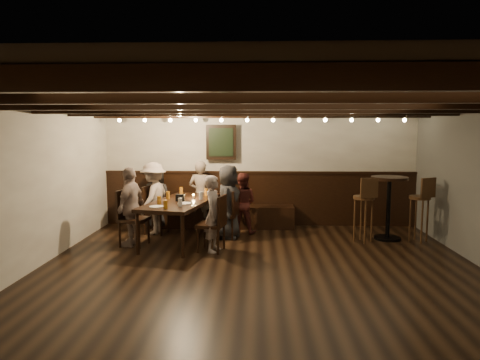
{
  "coord_description": "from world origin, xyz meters",
  "views": [
    {
      "loc": [
        -0.04,
        -5.45,
        2.01
      ],
      "look_at": [
        -0.32,
        1.3,
        1.21
      ],
      "focal_mm": 32.0,
      "sensor_mm": 36.0,
      "label": 1
    }
  ],
  "objects_px": {
    "chair_right_far": "(212,234)",
    "bar_stool_left": "(363,218)",
    "person_left_near": "(154,198)",
    "high_top_table": "(389,198)",
    "person_bench_right": "(242,203)",
    "chair_left_near": "(156,219)",
    "bar_stool_right": "(419,218)",
    "chair_left_far": "(133,229)",
    "person_bench_centre": "(201,195)",
    "chair_right_near": "(227,223)",
    "person_left_far": "(131,206)",
    "person_right_far": "(214,214)",
    "person_right_near": "(228,202)",
    "dining_table": "(181,204)",
    "person_bench_left": "(157,197)"
  },
  "relations": [
    {
      "from": "bar_stool_left",
      "to": "person_left_near",
      "type": "bearing_deg",
      "value": 157.58
    },
    {
      "from": "dining_table",
      "to": "bar_stool_left",
      "type": "relative_size",
      "value": 1.81
    },
    {
      "from": "person_bench_left",
      "to": "person_left_near",
      "type": "bearing_deg",
      "value": 108.43
    },
    {
      "from": "bar_stool_right",
      "to": "dining_table",
      "type": "bearing_deg",
      "value": 155.62
    },
    {
      "from": "chair_right_far",
      "to": "high_top_table",
      "type": "height_order",
      "value": "high_top_table"
    },
    {
      "from": "person_left_far",
      "to": "bar_stool_right",
      "type": "height_order",
      "value": "person_left_far"
    },
    {
      "from": "person_left_far",
      "to": "person_right_near",
      "type": "height_order",
      "value": "person_left_far"
    },
    {
      "from": "person_bench_centre",
      "to": "person_left_near",
      "type": "distance_m",
      "value": 0.96
    },
    {
      "from": "dining_table",
      "to": "chair_right_near",
      "type": "xyz_separation_m",
      "value": [
        0.79,
        0.3,
        -0.41
      ]
    },
    {
      "from": "person_left_near",
      "to": "high_top_table",
      "type": "xyz_separation_m",
      "value": [
        4.4,
        -0.28,
        0.07
      ]
    },
    {
      "from": "chair_right_near",
      "to": "person_bench_right",
      "type": "distance_m",
      "value": 0.58
    },
    {
      "from": "dining_table",
      "to": "bar_stool_left",
      "type": "distance_m",
      "value": 3.27
    },
    {
      "from": "person_bench_right",
      "to": "high_top_table",
      "type": "height_order",
      "value": "person_bench_right"
    },
    {
      "from": "chair_right_near",
      "to": "person_bench_right",
      "type": "relative_size",
      "value": 0.76
    },
    {
      "from": "person_bench_right",
      "to": "person_left_near",
      "type": "xyz_separation_m",
      "value": [
        -1.71,
        -0.11,
        0.11
      ]
    },
    {
      "from": "person_bench_centre",
      "to": "person_right_near",
      "type": "height_order",
      "value": "person_bench_centre"
    },
    {
      "from": "person_bench_centre",
      "to": "person_bench_right",
      "type": "height_order",
      "value": "person_bench_centre"
    },
    {
      "from": "person_right_far",
      "to": "person_left_near",
      "type": "bearing_deg",
      "value": 59.04
    },
    {
      "from": "chair_right_far",
      "to": "person_bench_centre",
      "type": "relative_size",
      "value": 0.67
    },
    {
      "from": "chair_right_near",
      "to": "person_left_near",
      "type": "distance_m",
      "value": 1.53
    },
    {
      "from": "person_bench_centre",
      "to": "high_top_table",
      "type": "height_order",
      "value": "person_bench_centre"
    },
    {
      "from": "dining_table",
      "to": "person_right_far",
      "type": "bearing_deg",
      "value": -30.96
    },
    {
      "from": "person_bench_right",
      "to": "bar_stool_right",
      "type": "xyz_separation_m",
      "value": [
        3.2,
        -0.55,
        -0.15
      ]
    },
    {
      "from": "chair_left_far",
      "to": "person_bench_centre",
      "type": "xyz_separation_m",
      "value": [
        1.01,
        1.32,
        0.4
      ]
    },
    {
      "from": "chair_left_far",
      "to": "bar_stool_left",
      "type": "xyz_separation_m",
      "value": [
        4.05,
        0.4,
        0.14
      ]
    },
    {
      "from": "person_bench_left",
      "to": "person_right_far",
      "type": "distance_m",
      "value": 2.13
    },
    {
      "from": "chair_left_near",
      "to": "chair_right_far",
      "type": "relative_size",
      "value": 0.99
    },
    {
      "from": "person_bench_centre",
      "to": "chair_left_near",
      "type": "bearing_deg",
      "value": 39.83
    },
    {
      "from": "bar_stool_right",
      "to": "chair_right_near",
      "type": "bearing_deg",
      "value": 151.19
    },
    {
      "from": "person_right_near",
      "to": "chair_right_near",
      "type": "bearing_deg",
      "value": 90.0
    },
    {
      "from": "person_bench_centre",
      "to": "person_right_near",
      "type": "distance_m",
      "value": 0.96
    },
    {
      "from": "person_left_far",
      "to": "high_top_table",
      "type": "relative_size",
      "value": 1.18
    },
    {
      "from": "person_left_near",
      "to": "bar_stool_right",
      "type": "xyz_separation_m",
      "value": [
        4.9,
        -0.44,
        -0.26
      ]
    },
    {
      "from": "chair_right_near",
      "to": "person_right_near",
      "type": "xyz_separation_m",
      "value": [
        0.03,
        -0.01,
        0.41
      ]
    },
    {
      "from": "chair_right_far",
      "to": "bar_stool_left",
      "type": "relative_size",
      "value": 0.79
    },
    {
      "from": "chair_right_far",
      "to": "person_right_far",
      "type": "relative_size",
      "value": 0.74
    },
    {
      "from": "person_left_near",
      "to": "person_right_far",
      "type": "height_order",
      "value": "person_left_near"
    },
    {
      "from": "chair_left_far",
      "to": "person_right_near",
      "type": "relative_size",
      "value": 0.72
    },
    {
      "from": "chair_left_far",
      "to": "chair_right_near",
      "type": "relative_size",
      "value": 1.08
    },
    {
      "from": "person_bench_left",
      "to": "high_top_table",
      "type": "relative_size",
      "value": 1.09
    },
    {
      "from": "person_bench_left",
      "to": "bar_stool_left",
      "type": "relative_size",
      "value": 1.08
    },
    {
      "from": "chair_right_near",
      "to": "person_right_near",
      "type": "distance_m",
      "value": 0.41
    },
    {
      "from": "person_bench_left",
      "to": "chair_left_near",
      "type": "bearing_deg",
      "value": 111.86
    },
    {
      "from": "chair_left_near",
      "to": "bar_stool_right",
      "type": "xyz_separation_m",
      "value": [
        4.87,
        -0.43,
        0.16
      ]
    },
    {
      "from": "dining_table",
      "to": "chair_left_near",
      "type": "distance_m",
      "value": 0.94
    },
    {
      "from": "person_left_near",
      "to": "person_left_far",
      "type": "bearing_deg",
      "value": 0.0
    },
    {
      "from": "person_bench_left",
      "to": "person_left_far",
      "type": "bearing_deg",
      "value": 96.34
    },
    {
      "from": "chair_left_far",
      "to": "chair_right_far",
      "type": "relative_size",
      "value": 1.05
    },
    {
      "from": "chair_right_far",
      "to": "person_bench_left",
      "type": "relative_size",
      "value": 0.74
    },
    {
      "from": "person_left_near",
      "to": "high_top_table",
      "type": "distance_m",
      "value": 4.41
    }
  ]
}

